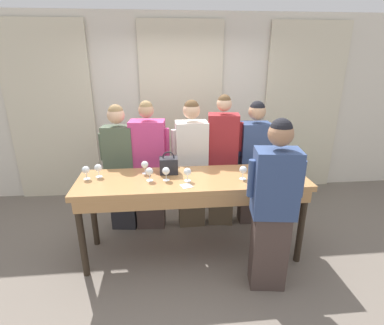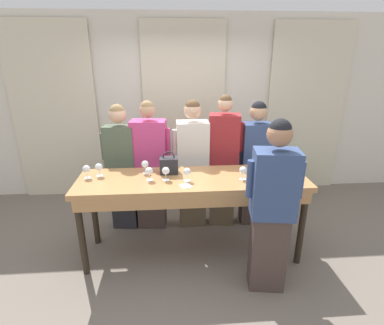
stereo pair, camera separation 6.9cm
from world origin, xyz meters
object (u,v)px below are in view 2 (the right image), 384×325
object	(u,v)px
wine_glass_center_left	(149,171)
guest_navy_coat	(255,163)
guest_striped_shirt	(223,162)
handbag	(169,165)
wine_glass_back_left	(243,171)
guest_cream_sweater	(193,164)
wine_glass_front_mid	(264,164)
wine_bottle	(287,167)
wine_glass_center_mid	(99,167)
tasting_bar	(193,187)
host_pouring	(272,208)
wine_glass_front_left	(187,172)
potted_plant	(291,171)
guest_pink_top	(150,167)
wine_glass_center_right	(145,165)
guest_olive_jacket	(122,166)
wine_glass_front_right	(166,171)
wine_glass_back_mid	(86,169)

from	to	relation	value
wine_glass_center_left	guest_navy_coat	xyz separation A→B (m)	(1.33, 0.67, -0.19)
guest_striped_shirt	handbag	bearing A→B (deg)	-145.76
wine_glass_back_left	guest_cream_sweater	world-z (taller)	guest_cream_sweater
guest_navy_coat	wine_glass_front_mid	bearing A→B (deg)	-96.38
wine_bottle	wine_glass_center_mid	distance (m)	2.05
tasting_bar	guest_cream_sweater	xyz separation A→B (m)	(0.05, 0.66, 0.02)
tasting_bar	guest_striped_shirt	bearing A→B (deg)	55.72
wine_glass_center_mid	guest_navy_coat	size ratio (longest dim) A/B	0.09
host_pouring	wine_glass_front_left	bearing A→B (deg)	145.84
guest_navy_coat	wine_glass_back_left	bearing A→B (deg)	-115.14
wine_glass_center_left	potted_plant	xyz separation A→B (m)	(2.15, 1.40, -0.62)
wine_glass_center_left	wine_glass_back_left	size ratio (longest dim) A/B	1.00
wine_glass_center_left	guest_cream_sweater	distance (m)	0.86
wine_glass_front_mid	potted_plant	distance (m)	1.68
wine_glass_front_left	guest_pink_top	size ratio (longest dim) A/B	0.09
wine_glass_front_mid	guest_pink_top	bearing A→B (deg)	156.83
wine_bottle	host_pouring	xyz separation A→B (m)	(-0.34, -0.55, -0.18)
guest_navy_coat	wine_glass_center_left	bearing A→B (deg)	-153.20
handbag	host_pouring	size ratio (longest dim) A/B	0.15
tasting_bar	guest_cream_sweater	distance (m)	0.66
wine_glass_center_right	guest_pink_top	xyz separation A→B (m)	(0.02, 0.46, -0.20)
host_pouring	handbag	bearing A→B (deg)	141.41
guest_pink_top	wine_glass_front_left	bearing A→B (deg)	-58.96
wine_glass_back_left	guest_navy_coat	distance (m)	0.82
guest_striped_shirt	guest_pink_top	bearing A→B (deg)	180.00
tasting_bar	handbag	xyz separation A→B (m)	(-0.25, 0.18, 0.19)
guest_olive_jacket	guest_cream_sweater	world-z (taller)	guest_cream_sweater
wine_glass_center_left	wine_glass_back_left	bearing A→B (deg)	-3.11
wine_glass_center_mid	wine_glass_center_right	size ratio (longest dim) A/B	1.00
wine_bottle	wine_glass_front_mid	size ratio (longest dim) A/B	2.11
wine_glass_front_right	guest_olive_jacket	bearing A→B (deg)	130.03
guest_olive_jacket	host_pouring	xyz separation A→B (m)	(1.55, -1.23, 0.01)
wine_glass_back_mid	guest_pink_top	xyz separation A→B (m)	(0.64, 0.56, -0.20)
wine_glass_front_right	wine_glass_center_right	xyz separation A→B (m)	(-0.23, 0.22, 0.00)
wine_glass_center_left	potted_plant	world-z (taller)	wine_glass_center_left
wine_bottle	wine_glass_back_left	bearing A→B (deg)	-174.49
wine_glass_front_mid	host_pouring	world-z (taller)	host_pouring
wine_glass_center_mid	guest_striped_shirt	xyz separation A→B (m)	(1.46, 0.51, -0.16)
wine_glass_back_left	guest_striped_shirt	xyz separation A→B (m)	(-0.08, 0.73, -0.16)
wine_glass_front_mid	wine_glass_center_left	xyz separation A→B (m)	(-1.27, -0.11, 0.00)
wine_glass_center_mid	guest_pink_top	distance (m)	0.76
wine_glass_center_left	wine_glass_back_left	xyz separation A→B (m)	(0.99, -0.05, -0.00)
wine_glass_center_left	guest_olive_jacket	size ratio (longest dim) A/B	0.09
wine_glass_center_mid	potted_plant	distance (m)	3.04
tasting_bar	wine_glass_front_right	world-z (taller)	wine_glass_front_right
wine_glass_front_mid	guest_cream_sweater	size ratio (longest dim) A/B	0.09
wine_bottle	host_pouring	distance (m)	0.67
guest_pink_top	guest_cream_sweater	distance (m)	0.55
wine_glass_front_right	wine_glass_back_mid	bearing A→B (deg)	172.19
wine_glass_center_left	guest_pink_top	xyz separation A→B (m)	(-0.04, 0.67, -0.20)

